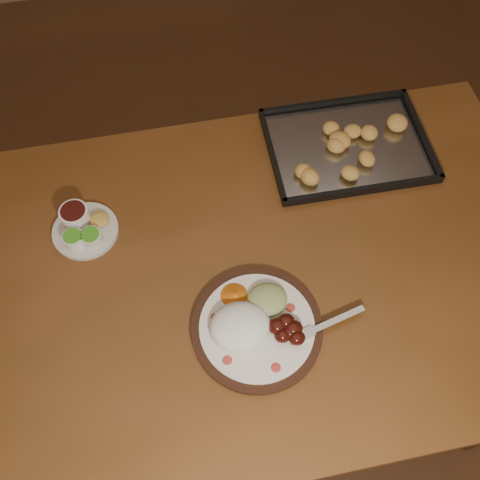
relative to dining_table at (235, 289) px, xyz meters
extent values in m
plane|color=#54331C|center=(-0.07, 0.13, -0.65)|extent=(4.00, 4.00, 0.00)
cube|color=brown|center=(0.00, 0.00, 0.08)|extent=(1.51, 0.91, 0.04)
cylinder|color=#483015|center=(0.68, 0.38, -0.30)|extent=(0.07, 0.07, 0.71)
cylinder|color=black|center=(0.02, -0.14, 0.11)|extent=(0.28, 0.28, 0.02)
cylinder|color=white|center=(0.02, -0.14, 0.11)|extent=(0.24, 0.24, 0.01)
ellipsoid|color=#B5342B|center=(-0.05, -0.20, 0.12)|extent=(0.02, 0.02, 0.00)
ellipsoid|color=#B5342B|center=(0.04, -0.24, 0.12)|extent=(0.02, 0.02, 0.00)
ellipsoid|color=#B5342B|center=(0.10, -0.12, 0.12)|extent=(0.02, 0.02, 0.00)
ellipsoid|color=#B5342B|center=(-0.06, -0.11, 0.12)|extent=(0.02, 0.02, 0.00)
ellipsoid|color=white|center=(-0.02, -0.14, 0.13)|extent=(0.15, 0.13, 0.06)
ellipsoid|color=#49100A|center=(0.07, -0.18, 0.13)|extent=(0.03, 0.03, 0.03)
ellipsoid|color=#49100A|center=(0.09, -0.17, 0.13)|extent=(0.03, 0.03, 0.03)
ellipsoid|color=#49100A|center=(0.08, -0.15, 0.13)|extent=(0.03, 0.03, 0.03)
ellipsoid|color=#49100A|center=(0.09, -0.19, 0.13)|extent=(0.03, 0.03, 0.03)
ellipsoid|color=#49100A|center=(0.06, -0.16, 0.13)|extent=(0.03, 0.03, 0.03)
ellipsoid|color=#49100A|center=(0.08, -0.17, 0.13)|extent=(0.03, 0.03, 0.03)
ellipsoid|color=tan|center=(0.05, -0.09, 0.13)|extent=(0.10, 0.09, 0.03)
cone|color=#CA5E12|center=(-0.01, -0.07, 0.13)|extent=(0.08, 0.08, 0.03)
cube|color=silver|center=(0.19, -0.16, 0.12)|extent=(0.13, 0.04, 0.00)
cube|color=silver|center=(0.12, -0.18, 0.12)|extent=(0.04, 0.03, 0.00)
cylinder|color=silver|center=(0.10, -0.19, 0.12)|extent=(0.03, 0.01, 0.00)
cylinder|color=silver|center=(0.09, -0.19, 0.12)|extent=(0.03, 0.01, 0.00)
cylinder|color=silver|center=(0.09, -0.18, 0.12)|extent=(0.03, 0.01, 0.00)
cylinder|color=silver|center=(0.09, -0.18, 0.12)|extent=(0.03, 0.01, 0.00)
cylinder|color=beige|center=(-0.32, 0.17, 0.10)|extent=(0.15, 0.15, 0.01)
cylinder|color=white|center=(-0.35, 0.14, 0.12)|extent=(0.05, 0.05, 0.03)
cylinder|color=#429D1F|center=(-0.35, 0.14, 0.14)|extent=(0.04, 0.04, 0.00)
cylinder|color=white|center=(-0.31, 0.13, 0.12)|extent=(0.05, 0.05, 0.03)
cylinder|color=#429D1F|center=(-0.31, 0.13, 0.14)|extent=(0.04, 0.04, 0.00)
cylinder|color=white|center=(-0.34, 0.20, 0.13)|extent=(0.07, 0.07, 0.04)
cylinder|color=#360D09|center=(-0.34, 0.20, 0.15)|extent=(0.06, 0.06, 0.00)
ellipsoid|color=gold|center=(-0.29, 0.18, 0.12)|extent=(0.05, 0.05, 0.02)
cube|color=black|center=(0.35, 0.29, 0.10)|extent=(0.41, 0.30, 0.01)
cube|color=black|center=(0.35, 0.43, 0.11)|extent=(0.40, 0.01, 0.02)
cube|color=black|center=(0.35, 0.15, 0.11)|extent=(0.40, 0.01, 0.02)
cube|color=black|center=(0.54, 0.29, 0.11)|extent=(0.01, 0.30, 0.02)
cube|color=black|center=(0.15, 0.29, 0.11)|extent=(0.01, 0.30, 0.02)
cube|color=#BBBCC0|center=(0.35, 0.29, 0.11)|extent=(0.38, 0.27, 0.00)
ellipsoid|color=#E1A94E|center=(0.40, 0.29, 0.12)|extent=(0.04, 0.04, 0.03)
ellipsoid|color=#E1A94E|center=(0.43, 0.33, 0.12)|extent=(0.06, 0.06, 0.03)
ellipsoid|color=#E1A94E|center=(0.37, 0.38, 0.12)|extent=(0.05, 0.06, 0.03)
ellipsoid|color=#E1A94E|center=(0.31, 0.34, 0.12)|extent=(0.05, 0.06, 0.03)
ellipsoid|color=#E1A94E|center=(0.28, 0.34, 0.12)|extent=(0.06, 0.06, 0.03)
ellipsoid|color=#E1A94E|center=(0.30, 0.29, 0.12)|extent=(0.04, 0.04, 0.03)
ellipsoid|color=#E1A94E|center=(0.26, 0.25, 0.12)|extent=(0.06, 0.06, 0.03)
ellipsoid|color=#E1A94E|center=(0.33, 0.21, 0.12)|extent=(0.05, 0.06, 0.03)
ellipsoid|color=#E1A94E|center=(0.39, 0.24, 0.12)|extent=(0.05, 0.06, 0.03)
ellipsoid|color=#E1A94E|center=(0.42, 0.25, 0.12)|extent=(0.06, 0.06, 0.03)
camera|label=1|loc=(-0.09, -0.52, 1.18)|focal=40.00mm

